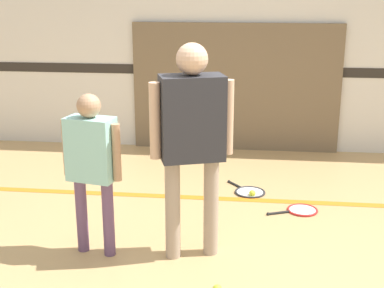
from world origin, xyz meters
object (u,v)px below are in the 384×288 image
Objects in this scene: person_student_left at (92,157)px; tennis_ball_by_spare_racket at (252,193)px; person_instructor at (192,129)px; racket_spare_on_floor at (249,192)px; racket_second_spare at (301,210)px.

tennis_ball_by_spare_racket is at bearing 59.19° from person_student_left.
person_instructor is at bearing -110.06° from tennis_ball_by_spare_racket.
racket_spare_on_floor is at bearing 108.79° from tennis_ball_by_spare_racket.
person_student_left is 1.97m from tennis_ball_by_spare_racket.
racket_second_spare is 0.56m from tennis_ball_by_spare_racket.
person_instructor is 1.78m from racket_spare_on_floor.
racket_spare_on_floor is 0.11m from tennis_ball_by_spare_racket.
person_instructor is at bearing 15.66° from person_student_left.
tennis_ball_by_spare_racket is at bearing -57.19° from racket_second_spare.
person_student_left reaches higher than racket_spare_on_floor.
person_student_left is 2.03m from racket_spare_on_floor.
tennis_ball_by_spare_racket reaches higher than racket_second_spare.
racket_spare_on_floor is at bearing -62.94° from racket_second_spare.
racket_second_spare is at bearing 42.88° from person_student_left.
person_student_left is at bearing 165.23° from person_instructor.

